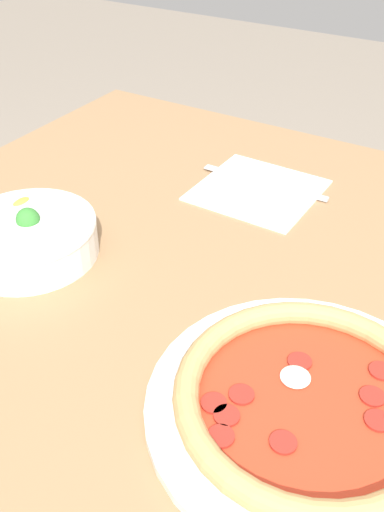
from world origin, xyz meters
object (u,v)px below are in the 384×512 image
object	(u,v)px
bowl	(28,236)
fork	(251,196)
knife	(269,184)
pizza	(309,402)

from	to	relation	value
bowl	fork	distance (m)	0.35
fork	knife	distance (m)	0.05
knife	bowl	bearing A→B (deg)	59.03
fork	knife	bearing A→B (deg)	-99.21
pizza	bowl	xyz separation A→B (m)	(0.06, 0.43, 0.01)
pizza	fork	size ratio (longest dim) A/B	1.88
pizza	knife	bearing A→B (deg)	29.53
pizza	bowl	world-z (taller)	bowl
pizza	fork	distance (m)	0.42
knife	pizza	bearing A→B (deg)	119.01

